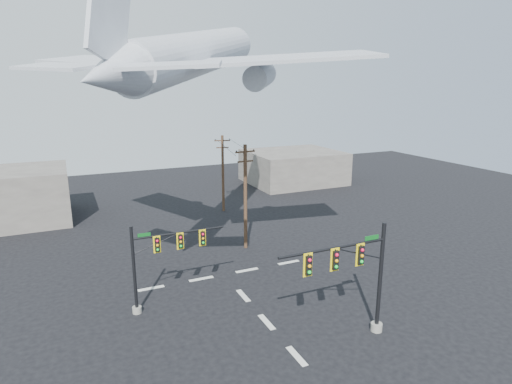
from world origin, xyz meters
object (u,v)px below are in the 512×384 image
signal_mast_near (357,277)px  utility_pole_b (223,172)px  airliner (196,55)px  utility_pole_a (245,195)px  signal_mast_far (158,261)px

signal_mast_near → utility_pole_b: 29.35m
signal_mast_near → airliner: 19.72m
utility_pole_a → utility_pole_b: bearing=74.5°
signal_mast_near → utility_pole_a: bearing=90.6°
utility_pole_a → utility_pole_b: (2.35, 12.58, -0.30)m
signal_mast_far → utility_pole_b: size_ratio=0.71×
utility_pole_a → airliner: (-5.24, -3.13, 12.15)m
utility_pole_a → airliner: size_ratio=0.39×
signal_mast_near → utility_pole_b: utility_pole_b is taller
signal_mast_far → airliner: airliner is taller
signal_mast_far → utility_pole_b: utility_pole_b is taller
signal_mast_far → airliner: (4.67, 5.04, 13.80)m
utility_pole_a → signal_mast_far: bearing=-145.4°
airliner → signal_mast_near: bearing=-119.9°
airliner → signal_mast_far: bearing=175.5°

